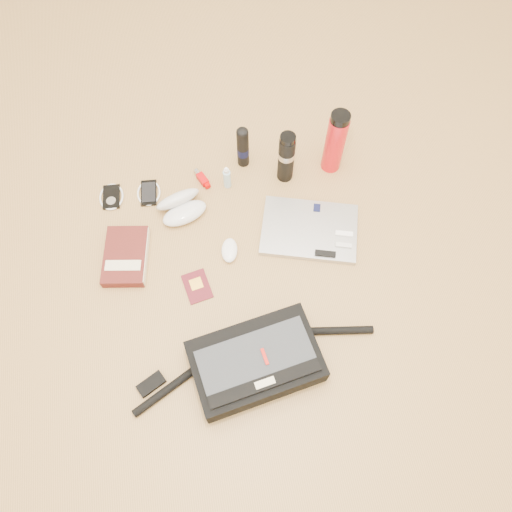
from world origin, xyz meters
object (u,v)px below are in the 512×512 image
object	(u,v)px
messenger_bag	(255,362)
thermos_red	(335,142)
laptop	(310,230)
book	(126,256)
thermos_black	(286,157)

from	to	relation	value
messenger_bag	thermos_red	distance (m)	0.85
laptop	thermos_red	distance (m)	0.34
thermos_red	book	bearing A→B (deg)	-162.28
thermos_black	thermos_red	xyz separation A→B (m)	(0.19, 0.02, 0.02)
laptop	thermos_red	size ratio (longest dim) A/B	1.41
book	thermos_red	size ratio (longest dim) A/B	0.87
messenger_bag	book	bearing A→B (deg)	120.40
messenger_bag	thermos_red	size ratio (longest dim) A/B	2.84
messenger_bag	laptop	size ratio (longest dim) A/B	2.02
laptop	messenger_bag	bearing A→B (deg)	-104.97
laptop	book	distance (m)	0.66
messenger_bag	thermos_red	bearing A→B (deg)	50.17
thermos_red	messenger_bag	bearing A→B (deg)	-121.13
messenger_bag	thermos_black	size ratio (longest dim) A/B	3.45
messenger_bag	thermos_black	world-z (taller)	thermos_black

